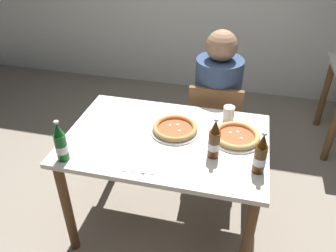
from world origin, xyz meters
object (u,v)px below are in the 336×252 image
(diner_seated, at_px, (216,110))
(pizza_margherita_near, at_px, (175,129))
(beer_bottle_right, at_px, (214,141))
(pizza_marinara_far, at_px, (236,136))
(beer_bottle_center, at_px, (260,155))
(chair_behind_table, at_px, (214,125))
(beer_bottle_left, at_px, (61,144))
(dining_table_main, at_px, (166,153))
(paper_cup, at_px, (229,113))
(napkin_with_cutlery, at_px, (141,162))

(diner_seated, relative_size, pizza_margherita_near, 4.07)
(beer_bottle_right, bearing_deg, pizza_marinara_far, 59.60)
(beer_bottle_center, bearing_deg, chair_behind_table, 111.32)
(beer_bottle_left, bearing_deg, beer_bottle_center, 8.26)
(dining_table_main, relative_size, pizza_marinara_far, 4.02)
(chair_behind_table, xyz_separation_m, paper_cup, (0.11, -0.32, 0.32))
(chair_behind_table, bearing_deg, dining_table_main, 67.86)
(pizza_marinara_far, xyz_separation_m, napkin_with_cutlery, (-0.48, -0.34, -0.02))
(pizza_margherita_near, relative_size, beer_bottle_right, 1.20)
(pizza_marinara_far, height_order, paper_cup, paper_cup)
(diner_seated, bearing_deg, paper_cup, -73.33)
(chair_behind_table, distance_m, beer_bottle_right, 0.81)
(chair_behind_table, xyz_separation_m, diner_seated, (-0.00, 0.05, 0.10))
(pizza_margherita_near, relative_size, beer_bottle_center, 1.20)
(diner_seated, distance_m, pizza_margherita_near, 0.64)
(beer_bottle_left, height_order, paper_cup, beer_bottle_left)
(pizza_marinara_far, relative_size, paper_cup, 3.14)
(beer_bottle_center, bearing_deg, napkin_with_cutlery, -173.06)
(beer_bottle_left, xyz_separation_m, beer_bottle_center, (1.03, 0.15, 0.00))
(dining_table_main, relative_size, beer_bottle_center, 4.86)
(beer_bottle_left, bearing_deg, pizza_marinara_far, 24.46)
(diner_seated, xyz_separation_m, napkin_with_cutlery, (-0.31, -0.91, 0.17))
(pizza_margherita_near, xyz_separation_m, pizza_marinara_far, (0.37, 0.01, -0.00))
(paper_cup, bearing_deg, napkin_with_cutlery, -127.83)
(diner_seated, distance_m, beer_bottle_right, 0.82)
(napkin_with_cutlery, xyz_separation_m, paper_cup, (0.42, 0.54, 0.04))
(chair_behind_table, bearing_deg, beer_bottle_center, 109.94)
(dining_table_main, height_order, beer_bottle_center, beer_bottle_center)
(pizza_margherita_near, relative_size, paper_cup, 3.13)
(dining_table_main, bearing_deg, beer_bottle_center, -18.27)
(pizza_margherita_near, xyz_separation_m, paper_cup, (0.30, 0.21, 0.03))
(diner_seated, relative_size, pizza_marinara_far, 4.05)
(paper_cup, bearing_deg, pizza_marinara_far, -72.22)
(dining_table_main, xyz_separation_m, beer_bottle_right, (0.29, -0.11, 0.22))
(beer_bottle_left, height_order, beer_bottle_center, same)
(dining_table_main, distance_m, paper_cup, 0.47)
(dining_table_main, distance_m, napkin_with_cutlery, 0.29)
(beer_bottle_left, xyz_separation_m, paper_cup, (0.84, 0.61, -0.06))
(dining_table_main, height_order, paper_cup, paper_cup)
(beer_bottle_left, distance_m, beer_bottle_center, 1.04)
(pizza_margherita_near, relative_size, beer_bottle_left, 1.20)
(chair_behind_table, height_order, napkin_with_cutlery, chair_behind_table)
(beer_bottle_left, distance_m, beer_bottle_right, 0.82)
(pizza_margherita_near, distance_m, napkin_with_cutlery, 0.35)
(dining_table_main, relative_size, pizza_margherita_near, 4.04)
(dining_table_main, distance_m, beer_bottle_right, 0.38)
(dining_table_main, bearing_deg, diner_seated, 70.84)
(napkin_with_cutlery, relative_size, paper_cup, 2.06)
(pizza_margherita_near, bearing_deg, napkin_with_cutlery, -109.52)
(dining_table_main, distance_m, pizza_marinara_far, 0.44)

